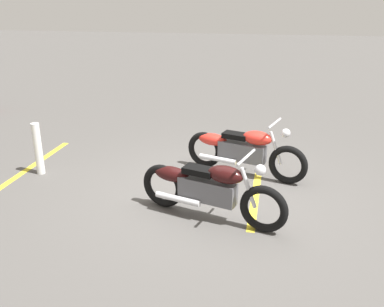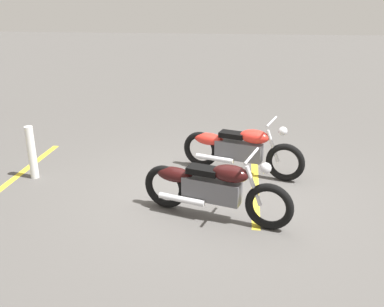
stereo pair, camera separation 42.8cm
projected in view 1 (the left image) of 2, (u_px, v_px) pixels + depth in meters
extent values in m
plane|color=#514F4C|center=(211.00, 192.00, 6.80)|extent=(60.00, 60.00, 0.00)
torus|color=black|center=(288.00, 165.00, 7.01)|extent=(0.67, 0.31, 0.67)
torus|color=black|center=(205.00, 150.00, 7.70)|extent=(0.67, 0.31, 0.67)
cube|color=#59595E|center=(242.00, 152.00, 7.35)|extent=(0.87, 0.46, 0.32)
ellipsoid|color=red|center=(257.00, 138.00, 7.12)|extent=(0.58, 0.42, 0.24)
ellipsoid|color=red|center=(213.00, 139.00, 7.55)|extent=(0.61, 0.40, 0.22)
cube|color=black|center=(236.00, 136.00, 7.31)|extent=(0.49, 0.36, 0.09)
cylinder|color=silver|center=(276.00, 148.00, 7.02)|extent=(0.27, 0.13, 0.56)
cylinder|color=silver|center=(275.00, 123.00, 6.89)|extent=(0.22, 0.60, 0.04)
sphere|color=silver|center=(286.00, 133.00, 6.85)|extent=(0.15, 0.15, 0.15)
cylinder|color=silver|center=(218.00, 159.00, 7.47)|extent=(0.69, 0.30, 0.09)
torus|color=black|center=(264.00, 209.00, 5.56)|extent=(0.67, 0.30, 0.67)
torus|color=black|center=(163.00, 186.00, 6.24)|extent=(0.67, 0.30, 0.67)
cube|color=#59595E|center=(207.00, 191.00, 5.89)|extent=(0.87, 0.45, 0.32)
ellipsoid|color=black|center=(226.00, 175.00, 5.67)|extent=(0.58, 0.42, 0.24)
ellipsoid|color=black|center=(172.00, 174.00, 6.09)|extent=(0.61, 0.39, 0.22)
cube|color=black|center=(199.00, 171.00, 5.85)|extent=(0.49, 0.36, 0.09)
cylinder|color=silver|center=(248.00, 188.00, 5.57)|extent=(0.27, 0.13, 0.56)
cylinder|color=silver|center=(246.00, 157.00, 5.44)|extent=(0.21, 0.60, 0.04)
sphere|color=silver|center=(260.00, 170.00, 5.40)|extent=(0.15, 0.15, 0.15)
cylinder|color=silver|center=(178.00, 199.00, 6.00)|extent=(0.70, 0.29, 0.09)
cylinder|color=white|center=(38.00, 149.00, 7.36)|extent=(0.14, 0.14, 0.93)
cube|color=yellow|center=(257.00, 183.00, 7.11)|extent=(0.16, 3.20, 0.01)
cube|color=yellow|center=(24.00, 171.00, 7.59)|extent=(0.16, 3.20, 0.01)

